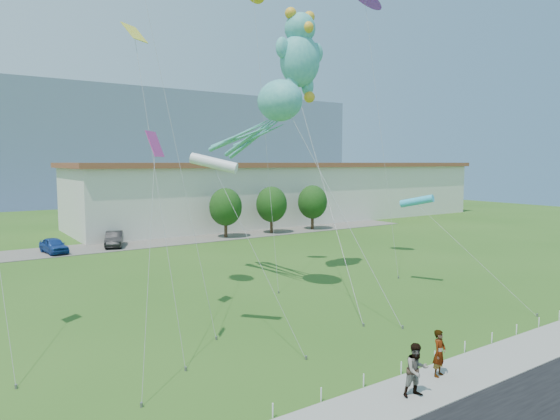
# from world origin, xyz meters

# --- Properties ---
(ground) EXTENTS (160.00, 160.00, 0.00)m
(ground) POSITION_xyz_m (0.00, 0.00, 0.00)
(ground) COLOR #2B5518
(ground) RESTS_ON ground
(sidewalk) EXTENTS (80.00, 2.50, 0.10)m
(sidewalk) POSITION_xyz_m (0.00, -2.75, 0.05)
(sidewalk) COLOR gray
(sidewalk) RESTS_ON ground
(parking_strip) EXTENTS (70.00, 6.00, 0.06)m
(parking_strip) POSITION_xyz_m (0.00, 35.00, 0.03)
(parking_strip) COLOR #59544C
(parking_strip) RESTS_ON ground
(hill_ridge) EXTENTS (160.00, 50.00, 25.00)m
(hill_ridge) POSITION_xyz_m (0.00, 120.00, 12.50)
(hill_ridge) COLOR slate
(hill_ridge) RESTS_ON ground
(warehouse) EXTENTS (61.00, 15.00, 8.20)m
(warehouse) POSITION_xyz_m (26.00, 44.00, 4.12)
(warehouse) COLOR beige
(warehouse) RESTS_ON ground
(rope_fence) EXTENTS (26.05, 0.05, 0.50)m
(rope_fence) POSITION_xyz_m (0.00, -1.30, 0.25)
(rope_fence) COLOR white
(rope_fence) RESTS_ON ground
(tree_near) EXTENTS (3.60, 3.60, 5.47)m
(tree_near) POSITION_xyz_m (10.00, 34.00, 3.39)
(tree_near) COLOR #3F2B19
(tree_near) RESTS_ON ground
(tree_mid) EXTENTS (3.60, 3.60, 5.47)m
(tree_mid) POSITION_xyz_m (16.00, 34.00, 3.39)
(tree_mid) COLOR #3F2B19
(tree_mid) RESTS_ON ground
(tree_far) EXTENTS (3.60, 3.60, 5.47)m
(tree_far) POSITION_xyz_m (22.00, 34.00, 3.39)
(tree_far) COLOR #3F2B19
(tree_far) RESTS_ON ground
(pedestrian_left) EXTENTS (0.74, 0.58, 1.80)m
(pedestrian_left) POSITION_xyz_m (-0.10, -2.37, 1.00)
(pedestrian_left) COLOR gray
(pedestrian_left) RESTS_ON sidewalk
(pedestrian_right) EXTENTS (1.07, 0.92, 1.89)m
(pedestrian_right) POSITION_xyz_m (-2.13, -3.00, 1.04)
(pedestrian_right) COLOR gray
(pedestrian_right) RESTS_ON sidewalk
(parked_car_blue) EXTENTS (2.22, 4.24, 1.38)m
(parked_car_blue) POSITION_xyz_m (-7.41, 34.23, 0.75)
(parked_car_blue) COLOR navy
(parked_car_blue) RESTS_ON parking_strip
(parked_car_black) EXTENTS (2.91, 4.69, 1.46)m
(parked_car_black) POSITION_xyz_m (-1.87, 34.79, 0.79)
(parked_car_black) COLOR black
(parked_car_black) RESTS_ON parking_strip
(octopus_kite) EXTENTS (2.77, 16.30, 13.18)m
(octopus_kite) POSITION_xyz_m (1.63, 12.64, 11.03)
(octopus_kite) COLOR teal
(octopus_kite) RESTS_ON ground
(teddy_bear_kite) EXTENTS (5.69, 11.78, 18.67)m
(teddy_bear_kite) POSITION_xyz_m (5.41, 14.16, 15.71)
(teddy_bear_kite) COLOR teal
(teddy_bear_kite) RESTS_ON ground
(small_kite_white) EXTENTS (2.13, 5.87, 8.64)m
(small_kite_white) POSITION_xyz_m (-5.03, 6.58, 8.14)
(small_kite_white) COLOR white
(small_kite_white) RESTS_ON ground
(small_kite_purple) EXTENTS (2.11, 5.84, 21.65)m
(small_kite_purple) POSITION_xyz_m (12.20, 14.91, 20.39)
(small_kite_purple) COLOR purple
(small_kite_purple) RESTS_ON ground
(small_kite_pink) EXTENTS (2.78, 4.50, 9.42)m
(small_kite_pink) POSITION_xyz_m (-8.41, 5.21, 8.08)
(small_kite_pink) COLOR #D32F8B
(small_kite_pink) RESTS_ON ground
(small_kite_cyan) EXTENTS (0.50, 9.47, 6.12)m
(small_kite_cyan) POSITION_xyz_m (10.48, 7.87, 5.64)
(small_kite_cyan) COLOR #31B3DC
(small_kite_cyan) RESTS_ON ground
(small_kite_yellow) EXTENTS (1.29, 6.89, 14.81)m
(small_kite_yellow) POSITION_xyz_m (-7.55, 9.09, 12.53)
(small_kite_yellow) COLOR yellow
(small_kite_yellow) RESTS_ON ground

